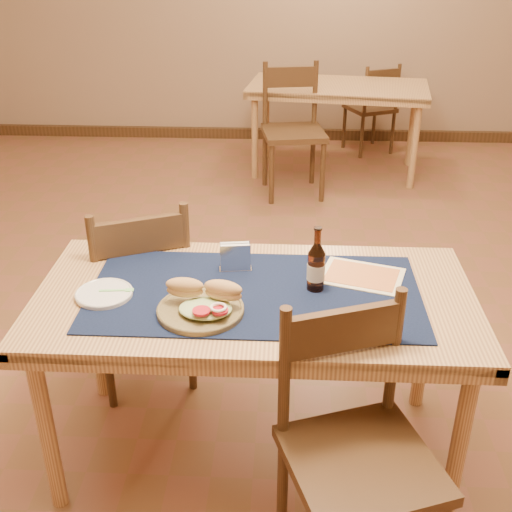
{
  "coord_description": "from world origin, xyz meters",
  "views": [
    {
      "loc": [
        0.1,
        -2.8,
        1.95
      ],
      "look_at": [
        0.0,
        -0.7,
        0.85
      ],
      "focal_mm": 45.0,
      "sensor_mm": 36.0,
      "label": 1
    }
  ],
  "objects_px": {
    "main_table": "(255,312)",
    "napkin_holder": "(235,258)",
    "chair_main_far": "(140,290)",
    "back_table": "(338,95)",
    "sandwich_plate": "(203,305)",
    "chair_main_near": "(356,448)",
    "beer_bottle": "(316,267)"
  },
  "relations": [
    {
      "from": "sandwich_plate",
      "to": "napkin_holder",
      "type": "relative_size",
      "value": 2.33
    },
    {
      "from": "chair_main_near",
      "to": "napkin_holder",
      "type": "height_order",
      "value": "chair_main_near"
    },
    {
      "from": "chair_main_far",
      "to": "napkin_holder",
      "type": "height_order",
      "value": "chair_main_far"
    },
    {
      "from": "main_table",
      "to": "napkin_holder",
      "type": "height_order",
      "value": "napkin_holder"
    },
    {
      "from": "sandwich_plate",
      "to": "main_table",
      "type": "bearing_deg",
      "value": 40.74
    },
    {
      "from": "chair_main_near",
      "to": "sandwich_plate",
      "type": "relative_size",
      "value": 3.15
    },
    {
      "from": "back_table",
      "to": "sandwich_plate",
      "type": "relative_size",
      "value": 5.11
    },
    {
      "from": "sandwich_plate",
      "to": "beer_bottle",
      "type": "height_order",
      "value": "beer_bottle"
    },
    {
      "from": "sandwich_plate",
      "to": "napkin_holder",
      "type": "bearing_deg",
      "value": 74.22
    },
    {
      "from": "main_table",
      "to": "back_table",
      "type": "distance_m",
      "value": 3.4
    },
    {
      "from": "main_table",
      "to": "chair_main_far",
      "type": "height_order",
      "value": "chair_main_far"
    },
    {
      "from": "back_table",
      "to": "napkin_holder",
      "type": "height_order",
      "value": "napkin_holder"
    },
    {
      "from": "main_table",
      "to": "napkin_holder",
      "type": "distance_m",
      "value": 0.23
    },
    {
      "from": "main_table",
      "to": "beer_bottle",
      "type": "relative_size",
      "value": 6.49
    },
    {
      "from": "sandwich_plate",
      "to": "napkin_holder",
      "type": "height_order",
      "value": "sandwich_plate"
    },
    {
      "from": "chair_main_far",
      "to": "napkin_holder",
      "type": "distance_m",
      "value": 0.62
    },
    {
      "from": "beer_bottle",
      "to": "back_table",
      "type": "bearing_deg",
      "value": 84.9
    },
    {
      "from": "chair_main_far",
      "to": "beer_bottle",
      "type": "distance_m",
      "value": 0.93
    },
    {
      "from": "back_table",
      "to": "chair_main_far",
      "type": "distance_m",
      "value": 3.12
    },
    {
      "from": "main_table",
      "to": "napkin_holder",
      "type": "bearing_deg",
      "value": 116.56
    },
    {
      "from": "beer_bottle",
      "to": "napkin_holder",
      "type": "bearing_deg",
      "value": 156.61
    },
    {
      "from": "chair_main_near",
      "to": "beer_bottle",
      "type": "height_order",
      "value": "beer_bottle"
    },
    {
      "from": "chair_main_far",
      "to": "back_table",
      "type": "bearing_deg",
      "value": 70.19
    },
    {
      "from": "chair_main_near",
      "to": "main_table",
      "type": "bearing_deg",
      "value": 124.69
    },
    {
      "from": "chair_main_far",
      "to": "sandwich_plate",
      "type": "bearing_deg",
      "value": -57.72
    },
    {
      "from": "chair_main_far",
      "to": "napkin_holder",
      "type": "xyz_separation_m",
      "value": [
        0.45,
        -0.27,
        0.32
      ]
    },
    {
      "from": "sandwich_plate",
      "to": "beer_bottle",
      "type": "distance_m",
      "value": 0.44
    },
    {
      "from": "main_table",
      "to": "back_table",
      "type": "height_order",
      "value": "same"
    },
    {
      "from": "main_table",
      "to": "chair_main_far",
      "type": "xyz_separation_m",
      "value": [
        -0.54,
        0.43,
        -0.18
      ]
    },
    {
      "from": "chair_main_near",
      "to": "beer_bottle",
      "type": "xyz_separation_m",
      "value": [
        -0.12,
        0.53,
        0.35
      ]
    },
    {
      "from": "sandwich_plate",
      "to": "napkin_holder",
      "type": "distance_m",
      "value": 0.33
    },
    {
      "from": "chair_main_near",
      "to": "napkin_holder",
      "type": "relative_size",
      "value": 7.35
    }
  ]
}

